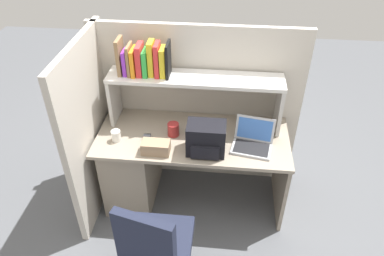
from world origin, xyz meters
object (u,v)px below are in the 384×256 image
(tissue_box, at_px, (156,147))
(office_chair, at_px, (157,254))
(paper_cup, at_px, (116,136))
(backpack, at_px, (206,139))
(snack_canister, at_px, (173,130))
(computer_mouse, at_px, (147,139))
(laptop, at_px, (253,141))

(tissue_box, relative_size, office_chair, 0.24)
(office_chair, bearing_deg, paper_cup, -45.92)
(backpack, relative_size, snack_canister, 2.67)
(computer_mouse, distance_m, tissue_box, 0.18)
(laptop, distance_m, paper_cup, 1.11)
(backpack, bearing_deg, computer_mouse, 170.14)
(office_chair, bearing_deg, laptop, -113.46)
(backpack, xyz_separation_m, tissue_box, (-0.39, -0.05, -0.07))
(computer_mouse, xyz_separation_m, tissue_box, (0.10, -0.14, 0.03))
(laptop, relative_size, backpack, 1.17)
(tissue_box, xyz_separation_m, snack_canister, (0.10, 0.24, 0.01))
(snack_canister, bearing_deg, laptop, -6.93)
(laptop, relative_size, tissue_box, 1.60)
(laptop, distance_m, computer_mouse, 0.86)
(backpack, bearing_deg, paper_cup, 175.21)
(computer_mouse, bearing_deg, snack_canister, 18.30)
(laptop, xyz_separation_m, office_chair, (-0.64, -0.84, -0.39))
(tissue_box, bearing_deg, snack_canister, 66.47)
(computer_mouse, distance_m, paper_cup, 0.25)
(snack_canister, bearing_deg, office_chair, -89.37)
(office_chair, bearing_deg, computer_mouse, -61.28)
(tissue_box, bearing_deg, computer_mouse, 126.90)
(laptop, bearing_deg, computer_mouse, -178.87)
(laptop, bearing_deg, snack_canister, 173.07)
(snack_canister, xyz_separation_m, office_chair, (0.01, -0.92, -0.39))
(paper_cup, relative_size, tissue_box, 0.43)
(laptop, height_order, backpack, backpack)
(backpack, height_order, computer_mouse, backpack)
(backpack, distance_m, tissue_box, 0.40)
(laptop, height_order, snack_canister, laptop)
(paper_cup, bearing_deg, office_chair, -59.87)
(tissue_box, bearing_deg, office_chair, -80.26)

